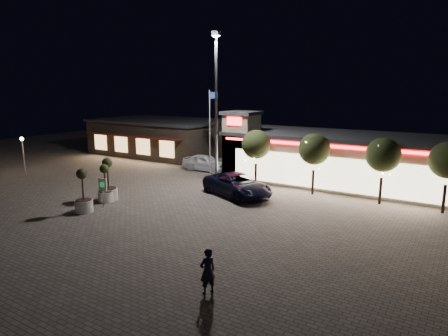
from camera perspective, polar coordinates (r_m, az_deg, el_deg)
The scene contains 18 objects.
ground at distance 27.69m, azimuth -13.74°, elevation -6.14°, with size 90.00×90.00×0.00m, color #6F635A.
retail_building at distance 35.93m, azimuth 16.00°, elevation 1.38°, with size 20.40×8.40×6.10m.
restaurant_building at distance 50.96m, azimuth -8.88°, elevation 4.48°, with size 16.40×11.00×4.30m.
floodlight_pole at distance 31.39m, azimuth -1.12°, elevation 9.27°, with size 0.60×0.40×12.38m.
flagpole at distance 37.85m, azimuth -1.93°, elevation 6.18°, with size 0.95×0.10×8.00m.
lamp_post_west at distance 43.67m, azimuth -26.83°, elevation 2.63°, with size 0.36×0.36×3.48m.
string_tree_a at distance 33.28m, azimuth 4.63°, elevation 3.37°, with size 2.42×2.42×4.79m.
string_tree_b at distance 31.32m, azimuth 12.78°, elevation 2.62°, with size 2.42×2.42×4.79m.
string_tree_c at distance 30.08m, azimuth 21.79°, elevation 1.73°, with size 2.42×2.42×4.79m.
string_tree_d at distance 29.67m, azimuth 29.39°, elevation 0.95°, with size 2.42×2.42×4.79m.
pickup_truck at distance 30.59m, azimuth 1.90°, elevation -2.45°, with size 2.88×6.24×1.74m, color black.
white_sedan at distance 39.94m, azimuth -2.67°, elevation 0.78°, with size 1.96×4.87×1.66m, color white.
pedestrian at distance 16.56m, azimuth -2.35°, elevation -14.50°, with size 0.70×0.46×1.92m, color black.
dog at distance 15.78m, azimuth -2.34°, elevation -18.75°, with size 0.51×0.24×0.27m.
planter_left at distance 30.72m, azimuth -16.17°, elevation -2.62°, with size 1.30×1.30×3.19m.
planter_mid at distance 28.31m, azimuth -19.44°, elevation -4.15°, with size 1.21×1.21×2.97m.
planter_right at distance 30.36m, azimuth -16.58°, elevation -3.05°, with size 1.13×1.13×2.79m.
valet_sign at distance 28.90m, azimuth -16.95°, elevation -2.61°, with size 0.68×0.16×2.06m.
Camera 1 is at (19.12, -18.28, 8.19)m, focal length 32.00 mm.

